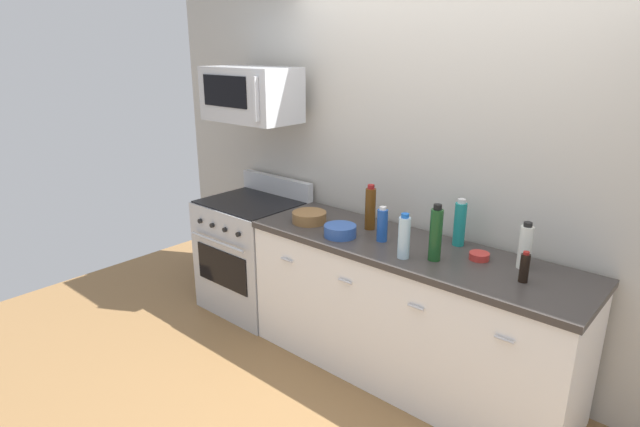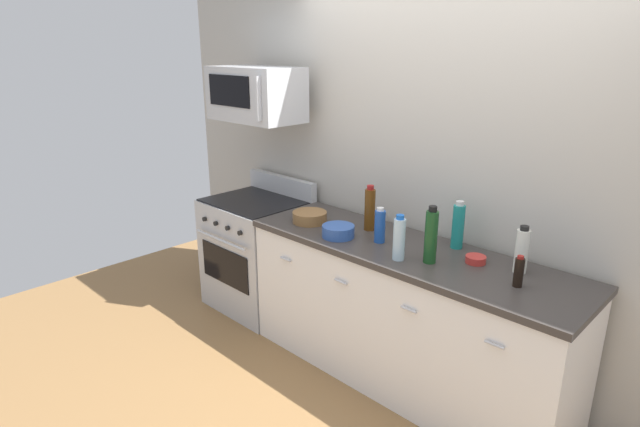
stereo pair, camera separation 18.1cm
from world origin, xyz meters
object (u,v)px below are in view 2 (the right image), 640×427
object	(u,v)px
bottle_soda_blue	(380,226)
bowl_blue_mixing	(338,231)
bottle_wine_amber	(370,209)
bottle_water_clear	(399,239)
bottle_soy_sauce_dark	(519,272)
bowl_red_small	(476,259)
bottle_vinegar_white	(522,250)
bowl_wooden_salad	(310,217)
range_oven	(257,253)
bottle_wine_green	(431,236)
bottle_sparkling_teal	(458,226)
microwave	(256,94)

from	to	relation	value
bottle_soda_blue	bowl_blue_mixing	xyz separation A→B (m)	(-0.25, -0.11, -0.07)
bottle_wine_amber	bottle_soda_blue	distance (m)	0.23
bottle_water_clear	bottle_soy_sauce_dark	bearing A→B (deg)	12.15
bowl_red_small	bowl_blue_mixing	bearing A→B (deg)	-164.47
bottle_vinegar_white	bowl_red_small	distance (m)	0.26
bottle_wine_amber	bowl_wooden_salad	world-z (taller)	bottle_wine_amber
range_oven	bottle_wine_amber	size ratio (longest dim) A/B	3.47
bottle_water_clear	bowl_red_small	xyz separation A→B (m)	(0.35, 0.27, -0.11)
bottle_wine_green	bottle_soda_blue	distance (m)	0.41
bottle_sparkling_teal	bowl_red_small	bearing A→B (deg)	-33.12
bottle_soy_sauce_dark	bowl_blue_mixing	xyz separation A→B (m)	(-1.15, -0.11, -0.04)
bowl_red_small	bottle_wine_amber	bearing A→B (deg)	179.33
bowl_wooden_salad	bowl_red_small	distance (m)	1.20
bottle_wine_amber	bottle_soda_blue	world-z (taller)	bottle_wine_amber
microwave	bottle_wine_green	size ratio (longest dim) A/B	2.22
microwave	bottle_water_clear	distance (m)	1.70
microwave	bowl_blue_mixing	distance (m)	1.31
bottle_water_clear	bottle_vinegar_white	distance (m)	0.66
bottle_wine_amber	bowl_red_small	world-z (taller)	bottle_wine_amber
microwave	bottle_sparkling_teal	distance (m)	1.82
bottle_water_clear	bottle_soda_blue	xyz separation A→B (m)	(-0.25, 0.15, -0.02)
bottle_vinegar_white	bowl_wooden_salad	size ratio (longest dim) A/B	1.11
bottle_vinegar_white	bottle_wine_amber	distance (m)	1.02
range_oven	bottle_vinegar_white	distance (m)	2.19
bowl_wooden_salad	bottle_water_clear	bearing A→B (deg)	-7.34
bottle_wine_green	microwave	bearing A→B (deg)	175.54
bottle_wine_amber	bottle_sparkling_teal	bearing A→B (deg)	11.58
range_oven	bottle_soda_blue	size ratio (longest dim) A/B	4.72
bottle_water_clear	bottle_wine_amber	xyz separation A→B (m)	(-0.44, 0.28, 0.02)
bottle_vinegar_white	bowl_red_small	bearing A→B (deg)	-167.86
bowl_blue_mixing	range_oven	bearing A→B (deg)	171.99
bottle_water_clear	bowl_blue_mixing	xyz separation A→B (m)	(-0.50, 0.03, -0.09)
bottle_soda_blue	bowl_wooden_salad	size ratio (longest dim) A/B	0.94
range_oven	microwave	bearing A→B (deg)	89.71
range_oven	bottle_wine_amber	xyz separation A→B (m)	(1.09, 0.10, 0.60)
bottle_water_clear	microwave	bearing A→B (deg)	171.75
bottle_vinegar_white	bowl_blue_mixing	distance (m)	1.12
bottle_soy_sauce_dark	bottle_sparkling_teal	world-z (taller)	bottle_sparkling_teal
microwave	bowl_wooden_salad	size ratio (longest dim) A/B	3.10
bottle_water_clear	bowl_wooden_salad	distance (m)	0.85
bottle_soy_sauce_dark	bottle_soda_blue	size ratio (longest dim) A/B	0.75
bottle_sparkling_teal	bowl_red_small	world-z (taller)	bottle_sparkling_teal
microwave	bowl_blue_mixing	size ratio (longest dim) A/B	3.53
bottle_wine_green	bottle_wine_amber	xyz separation A→B (m)	(-0.59, 0.19, -0.01)
bottle_soda_blue	bowl_blue_mixing	size ratio (longest dim) A/B	1.07
bowl_blue_mixing	bottle_sparkling_teal	bearing A→B (deg)	29.41
bottle_soy_sauce_dark	bottle_sparkling_teal	size ratio (longest dim) A/B	0.57
range_oven	bottle_soda_blue	world-z (taller)	bottle_soda_blue
bottle_soy_sauce_dark	bottle_soda_blue	distance (m)	0.90
bottle_vinegar_white	bowl_blue_mixing	world-z (taller)	bottle_vinegar_white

